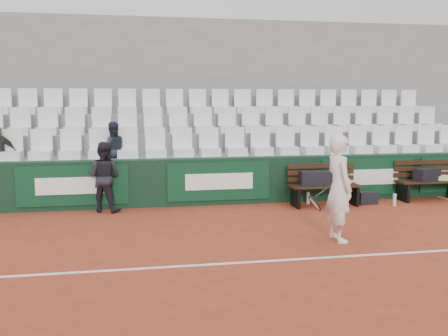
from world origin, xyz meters
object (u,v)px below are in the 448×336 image
(sports_bag_left, at_px, (317,178))
(water_bottle_far, at_px, (395,200))
(spectator_c, at_px, (112,129))
(bench_left, at_px, (325,195))
(sports_bag_ground, at_px, (367,198))
(sports_bag_right, at_px, (427,175))
(water_bottle_near, at_px, (308,198))
(ball_kid, at_px, (104,177))
(bench_right, at_px, (429,190))
(tennis_player, at_px, (339,188))

(sports_bag_left, height_order, water_bottle_far, sports_bag_left)
(water_bottle_far, distance_m, spectator_c, 6.23)
(bench_left, distance_m, sports_bag_left, 0.42)
(spectator_c, bearing_deg, sports_bag_ground, 158.33)
(sports_bag_left, bearing_deg, sports_bag_right, 2.29)
(water_bottle_near, relative_size, ball_kid, 0.18)
(sports_bag_ground, height_order, water_bottle_near, same)
(sports_bag_right, bearing_deg, ball_kid, 178.68)
(bench_right, distance_m, water_bottle_far, 1.18)
(sports_bag_right, distance_m, water_bottle_far, 1.16)
(ball_kid, bearing_deg, bench_right, -157.45)
(water_bottle_far, xyz_separation_m, spectator_c, (-5.88, 1.42, 1.48))
(sports_bag_left, bearing_deg, ball_kid, 176.52)
(bench_right, height_order, water_bottle_near, bench_right)
(water_bottle_near, bearing_deg, water_bottle_far, -17.55)
(water_bottle_near, relative_size, spectator_c, 0.21)
(sports_bag_ground, distance_m, water_bottle_far, 0.58)
(ball_kid, xyz_separation_m, spectator_c, (0.15, 0.84, 0.90))
(bench_left, xyz_separation_m, tennis_player, (-0.80, -2.55, 0.63))
(sports_bag_ground, relative_size, water_bottle_near, 1.64)
(bench_right, bearing_deg, sports_bag_right, -164.74)
(bench_right, height_order, water_bottle_far, bench_right)
(sports_bag_right, xyz_separation_m, water_bottle_far, (-0.99, -0.41, -0.46))
(sports_bag_left, xyz_separation_m, water_bottle_far, (1.64, -0.31, -0.47))
(bench_right, bearing_deg, spectator_c, 172.01)
(sports_bag_left, height_order, water_bottle_near, sports_bag_left)
(tennis_player, distance_m, spectator_c, 5.22)
(sports_bag_ground, relative_size, ball_kid, 0.30)
(water_bottle_far, bearing_deg, water_bottle_near, 162.45)
(sports_bag_right, bearing_deg, bench_right, 15.26)
(sports_bag_ground, bearing_deg, spectator_c, 168.67)
(ball_kid, bearing_deg, sports_bag_ground, -158.84)
(water_bottle_near, distance_m, tennis_player, 2.95)
(water_bottle_far, bearing_deg, sports_bag_ground, 144.81)
(tennis_player, bearing_deg, sports_bag_ground, 55.44)
(tennis_player, bearing_deg, ball_kid, 143.12)
(spectator_c, bearing_deg, ball_kid, 69.48)
(water_bottle_far, height_order, tennis_player, tennis_player)
(bench_left, distance_m, sports_bag_right, 2.48)
(bench_right, xyz_separation_m, tennis_player, (-3.35, -2.70, 0.63))
(sports_bag_right, distance_m, water_bottle_near, 2.76)
(bench_right, height_order, sports_bag_ground, bench_right)
(sports_bag_left, relative_size, ball_kid, 0.49)
(sports_bag_left, relative_size, sports_bag_ground, 1.62)
(sports_bag_right, xyz_separation_m, water_bottle_near, (-2.72, 0.14, -0.46))
(water_bottle_near, bearing_deg, sports_bag_right, -2.88)
(bench_right, relative_size, spectator_c, 1.23)
(tennis_player, bearing_deg, water_bottle_near, 79.45)
(tennis_player, distance_m, ball_kid, 4.73)
(bench_right, relative_size, sports_bag_left, 2.17)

